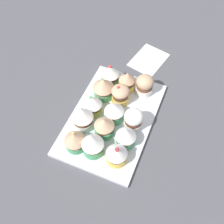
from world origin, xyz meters
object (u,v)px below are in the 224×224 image
cupcake_1 (103,87)px  baking_tray (112,119)px  cupcake_5 (126,81)px  cupcake_13 (117,153)px  cupcake_0 (110,75)px  cupcake_10 (145,85)px  cupcake_7 (115,111)px  cupcake_4 (75,140)px  cupcake_3 (83,117)px  cupcake_2 (93,104)px  cupcake_6 (119,94)px  napkin (149,60)px  cupcake_11 (133,120)px  cupcake_12 (126,136)px  cupcake_9 (93,144)px  cupcake_8 (103,126)px

cupcake_1 → baking_tray: bearing=40.0°
cupcake_5 → cupcake_13: size_ratio=0.97×
cupcake_0 → cupcake_10: cupcake_0 is taller
cupcake_5 → cupcake_7: bearing=4.7°
cupcake_4 → cupcake_13: 12.09cm
cupcake_3 → cupcake_7: size_ratio=1.20×
cupcake_4 → cupcake_7: (-13.03, 6.45, 0.09)cm
cupcake_3 → cupcake_5: bearing=160.1°
cupcake_2 → cupcake_13: cupcake_13 is taller
cupcake_0 → cupcake_6: 8.01cm
cupcake_10 → napkin: (-15.23, -3.15, -4.43)cm
cupcake_5 → cupcake_11: size_ratio=1.02×
cupcake_5 → cupcake_6: 5.71cm
cupcake_4 → cupcake_12: bearing=117.1°
baking_tray → cupcake_6: 7.77cm
cupcake_3 → cupcake_5: 19.10cm
cupcake_3 → cupcake_12: (0.72, 13.52, -0.41)cm
cupcake_3 → cupcake_7: 9.55cm
cupcake_5 → cupcake_11: bearing=28.9°
cupcake_10 → cupcake_9: bearing=-13.7°
cupcake_9 → cupcake_10: cupcake_9 is taller
cupcake_9 → napkin: bearing=175.7°
cupcake_4 → cupcake_10: bearing=156.2°
baking_tray → cupcake_0: 14.53cm
baking_tray → cupcake_2: 7.43cm
cupcake_1 → cupcake_4: 19.50cm
cupcake_13 → baking_tray: bearing=-152.3°
baking_tray → cupcake_0: bearing=-155.2°
cupcake_4 → cupcake_5: bearing=167.7°
cupcake_7 → cupcake_12: size_ratio=0.96×
cupcake_8 → cupcake_9: cupcake_9 is taller
cupcake_10 → cupcake_6: bearing=-43.3°
cupcake_2 → cupcake_10: 17.42cm
cupcake_11 → cupcake_3: bearing=-69.6°
cupcake_0 → cupcake_4: bearing=0.2°
baking_tray → cupcake_7: (-0.32, 0.73, 4.07)cm
cupcake_1 → napkin: cupcake_1 is taller
baking_tray → cupcake_4: size_ratio=5.32×
cupcake_8 → cupcake_11: size_ratio=0.97×
cupcake_0 → cupcake_9: size_ratio=0.97×
cupcake_5 → cupcake_13: bearing=15.1°
cupcake_4 → cupcake_10: 28.19cm
cupcake_9 → cupcake_12: size_ratio=1.15×
cupcake_5 → cupcake_11: 14.74cm
cupcake_2 → cupcake_9: (12.54, 5.66, 0.68)cm
cupcake_5 → cupcake_13: cupcake_13 is taller
cupcake_0 → cupcake_11: 18.24cm
cupcake_8 → napkin: bearing=175.1°
cupcake_7 → cupcake_12: cupcake_12 is taller
cupcake_12 → cupcake_8: bearing=-95.0°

